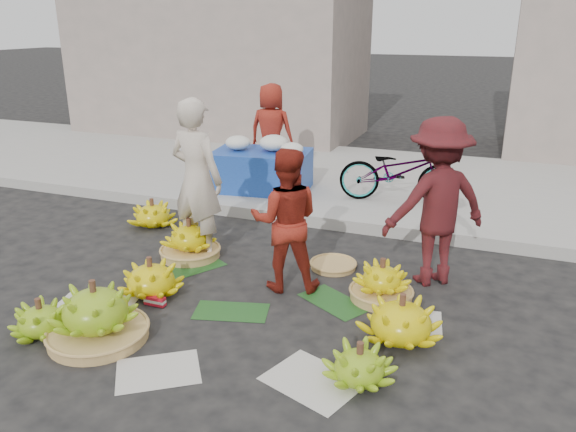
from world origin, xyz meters
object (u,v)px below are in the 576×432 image
(vendor_cream, at_px, (197,179))
(bicycle, at_px, (399,171))
(flower_table, at_px, (262,167))
(banana_bunch_0, at_px, (151,278))
(banana_bunch_4, at_px, (401,320))

(vendor_cream, relative_size, bicycle, 1.09)
(vendor_cream, distance_m, flower_table, 2.24)
(banana_bunch_0, height_order, banana_bunch_4, banana_bunch_4)
(banana_bunch_0, distance_m, bicycle, 3.77)
(vendor_cream, bearing_deg, flower_table, -74.63)
(vendor_cream, xyz_separation_m, bicycle, (1.72, 2.34, -0.32))
(banana_bunch_0, relative_size, flower_table, 0.55)
(flower_table, bearing_deg, vendor_cream, -92.06)
(vendor_cream, relative_size, flower_table, 1.18)
(banana_bunch_4, xyz_separation_m, flower_table, (-2.59, 3.17, 0.26))
(flower_table, bearing_deg, banana_bunch_0, -92.89)
(banana_bunch_0, xyz_separation_m, flower_table, (-0.26, 3.21, 0.27))
(flower_table, xyz_separation_m, bicycle, (1.93, 0.14, 0.09))
(banana_bunch_4, bearing_deg, flower_table, 129.21)
(banana_bunch_0, height_order, vendor_cream, vendor_cream)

